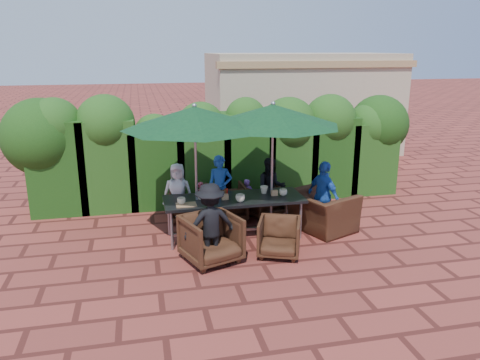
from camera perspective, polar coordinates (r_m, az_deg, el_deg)
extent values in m
plane|color=maroon|center=(8.65, 0.88, -7.08)|extent=(80.00, 80.00, 0.00)
cube|color=black|center=(8.47, -0.74, -2.35)|extent=(2.52, 0.90, 0.05)
cube|color=gray|center=(8.68, -0.73, -6.15)|extent=(2.32, 0.05, 0.05)
cylinder|color=gray|center=(8.13, -8.30, -6.14)|extent=(0.05, 0.05, 0.70)
cylinder|color=gray|center=(8.78, -8.66, -4.46)|extent=(0.05, 0.05, 0.70)
cylinder|color=gray|center=(8.58, 7.38, -4.90)|extent=(0.05, 0.05, 0.70)
cylinder|color=gray|center=(9.20, 5.92, -3.41)|extent=(0.05, 0.05, 0.70)
cylinder|color=gray|center=(8.67, -5.17, -6.98)|extent=(0.44, 0.44, 0.03)
cylinder|color=gray|center=(8.29, -5.37, 0.60)|extent=(0.04, 0.04, 2.40)
cone|color=black|center=(8.08, -5.56, 7.59)|extent=(2.52, 2.52, 0.38)
sphere|color=gray|center=(8.06, -5.59, 9.00)|extent=(0.08, 0.08, 0.08)
cylinder|color=gray|center=(8.94, 3.77, -6.23)|extent=(0.44, 0.44, 0.03)
cylinder|color=gray|center=(8.57, 3.91, 1.14)|extent=(0.04, 0.04, 2.40)
cone|color=black|center=(8.37, 4.04, 7.91)|extent=(2.45, 2.45, 0.38)
sphere|color=gray|center=(8.35, 4.07, 9.27)|extent=(0.08, 0.08, 0.08)
imported|color=black|center=(9.46, -6.58, -2.91)|extent=(0.76, 0.72, 0.69)
imported|color=black|center=(9.46, -1.68, -2.51)|extent=(0.77, 0.73, 0.79)
imported|color=black|center=(9.69, 2.76, -2.32)|extent=(0.89, 0.86, 0.71)
imported|color=black|center=(7.62, -3.53, -6.89)|extent=(1.05, 1.02, 0.86)
imported|color=black|center=(7.87, 4.81, -6.76)|extent=(0.87, 0.84, 0.70)
imported|color=black|center=(9.00, 9.93, -3.02)|extent=(1.12, 1.34, 1.00)
imported|color=silver|center=(9.33, -7.59, -1.58)|extent=(0.66, 0.48, 1.20)
imported|color=#2155B4|center=(9.33, -2.45, -1.03)|extent=(0.54, 0.47, 1.33)
imported|color=black|center=(9.52, 3.80, -0.98)|extent=(0.64, 0.45, 1.24)
imported|color=black|center=(7.55, -3.64, -5.25)|extent=(0.88, 0.48, 1.32)
imported|color=#2155B4|center=(8.96, 10.15, -1.95)|extent=(0.65, 0.88, 1.34)
imported|color=#D74B63|center=(9.57, -4.73, -2.45)|extent=(0.30, 0.26, 0.75)
imported|color=#9253B4|center=(9.72, 0.94, -2.10)|extent=(0.34, 0.31, 0.76)
imported|color=#268D43|center=(12.77, 2.46, 4.61)|extent=(1.72, 0.79, 1.78)
imported|color=#D74B63|center=(13.21, 6.57, 4.98)|extent=(1.02, 0.90, 1.81)
imported|color=#9798A0|center=(13.32, 10.85, 4.25)|extent=(1.07, 0.79, 1.52)
imported|color=beige|center=(8.17, -7.16, -2.55)|extent=(0.15, 0.15, 0.12)
imported|color=beige|center=(8.41, -4.88, -1.93)|extent=(0.13, 0.13, 0.12)
imported|color=beige|center=(8.23, 0.02, -2.23)|extent=(0.17, 0.17, 0.13)
imported|color=beige|center=(8.71, 2.95, -1.19)|extent=(0.15, 0.15, 0.14)
imported|color=beige|center=(8.61, 5.28, -1.52)|extent=(0.15, 0.15, 0.12)
cylinder|color=#B20C0A|center=(8.47, -1.65, -1.58)|extent=(0.04, 0.04, 0.17)
cylinder|color=#4C230C|center=(8.46, -1.75, -1.59)|extent=(0.04, 0.04, 0.17)
cube|color=#A67A50|center=(8.12, -6.57, -3.02)|extent=(0.35, 0.25, 0.02)
cube|color=tan|center=(8.35, -1.83, -2.08)|extent=(0.12, 0.06, 0.10)
cube|color=tan|center=(8.61, 4.21, -1.57)|extent=(0.12, 0.06, 0.10)
cube|color=#14340E|center=(10.47, -21.19, 1.56)|extent=(1.15, 0.95, 1.96)
sphere|color=#14340E|center=(10.30, -21.67, 6.32)|extent=(1.10, 1.10, 1.10)
cube|color=#14340E|center=(10.36, -15.72, 1.86)|extent=(1.15, 0.95, 1.95)
sphere|color=#14340E|center=(10.19, -16.08, 6.63)|extent=(1.22, 1.22, 1.22)
cube|color=#14340E|center=(10.38, -10.15, 1.43)|extent=(1.15, 0.95, 1.67)
sphere|color=#14340E|center=(10.22, -10.35, 5.42)|extent=(0.91, 0.91, 0.91)
cube|color=#14340E|center=(10.44, -4.68, 2.19)|extent=(1.15, 0.95, 1.83)
sphere|color=#14340E|center=(10.28, -4.78, 6.62)|extent=(1.04, 1.04, 1.04)
cube|color=#14340E|center=(10.60, 0.68, 2.85)|extent=(1.15, 0.95, 1.98)
sphere|color=#14340E|center=(10.43, 0.69, 7.61)|extent=(0.91, 0.91, 0.91)
cube|color=#14340E|center=(10.88, 5.82, 2.58)|extent=(1.15, 0.95, 1.78)
sphere|color=#14340E|center=(10.73, 5.93, 6.69)|extent=(1.27, 1.27, 1.27)
cube|color=#14340E|center=(11.22, 10.69, 2.97)|extent=(1.15, 0.95, 1.85)
sphere|color=#14340E|center=(11.07, 10.90, 7.13)|extent=(1.22, 1.22, 1.22)
cube|color=#14340E|center=(11.66, 15.20, 2.75)|extent=(1.15, 0.95, 1.68)
sphere|color=#14340E|center=(11.53, 15.46, 6.34)|extent=(1.08, 1.08, 1.08)
sphere|color=#14340E|center=(10.49, -23.06, 4.86)|extent=(1.60, 1.60, 1.60)
sphere|color=#14340E|center=(11.75, 16.55, 6.52)|extent=(1.40, 1.40, 1.40)
cube|color=tan|center=(15.79, 7.53, 9.26)|extent=(6.00, 3.00, 3.20)
cube|color=tan|center=(14.35, 9.73, 13.73)|extent=(6.20, 0.25, 0.20)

